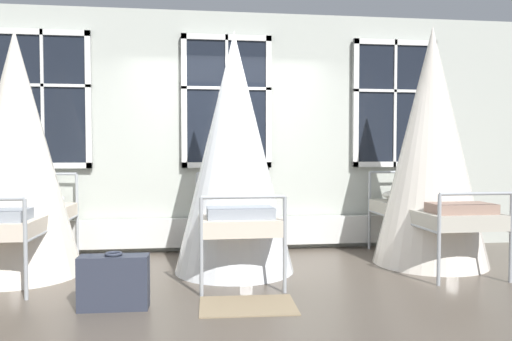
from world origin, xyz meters
The scene contains 8 objects.
ground centered at (0.00, 0.00, 0.00)m, with size 19.77×19.77×0.00m, color brown.
back_wall_with_windows centered at (0.00, 1.43, 1.53)m, with size 8.68×0.10×3.07m, color #B2B7AD.
window_bank centered at (0.00, 1.31, 1.09)m, with size 5.63×0.10×2.69m.
cot_first centered at (-2.24, 0.34, 1.23)m, with size 1.27×1.86×2.54m.
cot_second centered at (0.00, 0.24, 1.24)m, with size 1.27×1.84×2.56m.
cot_third centered at (2.25, 0.30, 1.30)m, with size 1.27×1.85×2.70m.
rug_second centered at (0.00, -1.00, 0.01)m, with size 0.80×0.56×0.01m, color #8E7A5B.
suitcase_dark centered at (-1.09, -0.93, 0.22)m, with size 0.57×0.23×0.47m.
Camera 1 is at (-0.47, -5.12, 1.30)m, focal length 35.34 mm.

